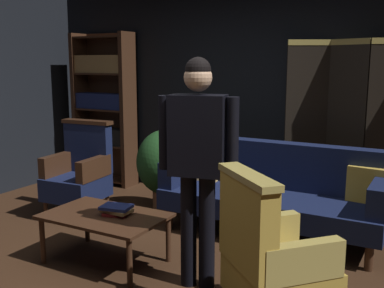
{
  "coord_description": "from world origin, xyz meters",
  "views": [
    {
      "loc": [
        1.93,
        -2.67,
        1.67
      ],
      "look_at": [
        0.0,
        0.8,
        0.95
      ],
      "focal_mm": 42.66,
      "sensor_mm": 36.0,
      "label": 1
    }
  ],
  "objects_px": {
    "bookshelf": "(105,105)",
    "book_navy_cloth": "(116,207)",
    "armchair_gilt_accent": "(271,259)",
    "potted_plant": "(165,165)",
    "book_tan_leather": "(116,210)",
    "velvet_couch": "(274,189)",
    "book_red_leather": "(116,213)",
    "folding_screen": "(366,129)",
    "standing_figure": "(198,153)",
    "coffee_table": "(105,220)",
    "armchair_wing_left": "(80,172)"
  },
  "relations": [
    {
      "from": "standing_figure",
      "to": "book_tan_leather",
      "type": "distance_m",
      "value": 0.96
    },
    {
      "from": "velvet_couch",
      "to": "book_navy_cloth",
      "type": "bearing_deg",
      "value": -125.89
    },
    {
      "from": "book_red_leather",
      "to": "book_tan_leather",
      "type": "relative_size",
      "value": 0.78
    },
    {
      "from": "folding_screen",
      "to": "bookshelf",
      "type": "distance_m",
      "value": 3.39
    },
    {
      "from": "folding_screen",
      "to": "book_tan_leather",
      "type": "distance_m",
      "value": 2.7
    },
    {
      "from": "bookshelf",
      "to": "book_navy_cloth",
      "type": "xyz_separation_m",
      "value": [
        1.78,
        -2.01,
        -0.6
      ]
    },
    {
      "from": "coffee_table",
      "to": "armchair_gilt_accent",
      "type": "relative_size",
      "value": 0.96
    },
    {
      "from": "folding_screen",
      "to": "book_tan_leather",
      "type": "relative_size",
      "value": 7.57
    },
    {
      "from": "coffee_table",
      "to": "book_red_leather",
      "type": "relative_size",
      "value": 5.12
    },
    {
      "from": "armchair_wing_left",
      "to": "book_red_leather",
      "type": "xyz_separation_m",
      "value": [
        1.09,
        -0.75,
        -0.06
      ]
    },
    {
      "from": "standing_figure",
      "to": "book_navy_cloth",
      "type": "height_order",
      "value": "standing_figure"
    },
    {
      "from": "folding_screen",
      "to": "coffee_table",
      "type": "xyz_separation_m",
      "value": [
        -1.7,
        -2.14,
        -0.61
      ]
    },
    {
      "from": "armchair_gilt_accent",
      "to": "book_navy_cloth",
      "type": "distance_m",
      "value": 1.5
    },
    {
      "from": "bookshelf",
      "to": "velvet_couch",
      "type": "xyz_separation_m",
      "value": [
        2.7,
        -0.74,
        -0.63
      ]
    },
    {
      "from": "velvet_couch",
      "to": "book_red_leather",
      "type": "xyz_separation_m",
      "value": [
        -0.92,
        -1.27,
        -0.02
      ]
    },
    {
      "from": "bookshelf",
      "to": "standing_figure",
      "type": "distance_m",
      "value": 3.27
    },
    {
      "from": "armchair_gilt_accent",
      "to": "standing_figure",
      "type": "bearing_deg",
      "value": 154.12
    },
    {
      "from": "armchair_wing_left",
      "to": "book_tan_leather",
      "type": "relative_size",
      "value": 4.14
    },
    {
      "from": "velvet_couch",
      "to": "book_tan_leather",
      "type": "bearing_deg",
      "value": -125.89
    },
    {
      "from": "book_red_leather",
      "to": "book_navy_cloth",
      "type": "bearing_deg",
      "value": 0.0
    },
    {
      "from": "standing_figure",
      "to": "coffee_table",
      "type": "bearing_deg",
      "value": -178.47
    },
    {
      "from": "coffee_table",
      "to": "book_red_leather",
      "type": "xyz_separation_m",
      "value": [
        0.09,
        0.04,
        0.06
      ]
    },
    {
      "from": "book_tan_leather",
      "to": "potted_plant",
      "type": "bearing_deg",
      "value": 105.83
    },
    {
      "from": "book_red_leather",
      "to": "standing_figure",
      "type": "bearing_deg",
      "value": -1.58
    },
    {
      "from": "folding_screen",
      "to": "armchair_gilt_accent",
      "type": "bearing_deg",
      "value": -93.52
    },
    {
      "from": "velvet_couch",
      "to": "armchair_gilt_accent",
      "type": "bearing_deg",
      "value": -71.62
    },
    {
      "from": "velvet_couch",
      "to": "book_red_leather",
      "type": "bearing_deg",
      "value": -125.89
    },
    {
      "from": "book_navy_cloth",
      "to": "potted_plant",
      "type": "bearing_deg",
      "value": 105.83
    },
    {
      "from": "armchair_gilt_accent",
      "to": "book_red_leather",
      "type": "bearing_deg",
      "value": 166.42
    },
    {
      "from": "book_tan_leather",
      "to": "coffee_table",
      "type": "bearing_deg",
      "value": -152.65
    },
    {
      "from": "book_red_leather",
      "to": "book_tan_leather",
      "type": "height_order",
      "value": "book_tan_leather"
    },
    {
      "from": "coffee_table",
      "to": "armchair_wing_left",
      "type": "height_order",
      "value": "armchair_wing_left"
    },
    {
      "from": "velvet_couch",
      "to": "coffee_table",
      "type": "relative_size",
      "value": 2.12
    },
    {
      "from": "folding_screen",
      "to": "velvet_couch",
      "type": "relative_size",
      "value": 0.9
    },
    {
      "from": "book_tan_leather",
      "to": "book_navy_cloth",
      "type": "xyz_separation_m",
      "value": [
        0.0,
        0.0,
        0.03
      ]
    },
    {
      "from": "book_navy_cloth",
      "to": "book_tan_leather",
      "type": "bearing_deg",
      "value": 0.0
    },
    {
      "from": "bookshelf",
      "to": "coffee_table",
      "type": "bearing_deg",
      "value": -50.57
    },
    {
      "from": "armchair_gilt_accent",
      "to": "armchair_wing_left",
      "type": "bearing_deg",
      "value": 156.67
    },
    {
      "from": "armchair_wing_left",
      "to": "book_red_leather",
      "type": "bearing_deg",
      "value": -34.4
    },
    {
      "from": "standing_figure",
      "to": "folding_screen",
      "type": "bearing_deg",
      "value": 68.52
    },
    {
      "from": "coffee_table",
      "to": "book_navy_cloth",
      "type": "distance_m",
      "value": 0.15
    },
    {
      "from": "folding_screen",
      "to": "armchair_gilt_accent",
      "type": "relative_size",
      "value": 1.83
    },
    {
      "from": "armchair_wing_left",
      "to": "standing_figure",
      "type": "relative_size",
      "value": 0.61
    },
    {
      "from": "bookshelf",
      "to": "standing_figure",
      "type": "bearing_deg",
      "value": -38.52
    },
    {
      "from": "velvet_couch",
      "to": "coffee_table",
      "type": "bearing_deg",
      "value": -127.4
    },
    {
      "from": "bookshelf",
      "to": "book_red_leather",
      "type": "xyz_separation_m",
      "value": [
        1.78,
        -2.01,
        -0.65
      ]
    },
    {
      "from": "folding_screen",
      "to": "standing_figure",
      "type": "distance_m",
      "value": 2.28
    },
    {
      "from": "armchair_wing_left",
      "to": "book_tan_leather",
      "type": "distance_m",
      "value": 1.33
    },
    {
      "from": "folding_screen",
      "to": "standing_figure",
      "type": "relative_size",
      "value": 1.12
    },
    {
      "from": "folding_screen",
      "to": "velvet_couch",
      "type": "bearing_deg",
      "value": -129.93
    }
  ]
}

